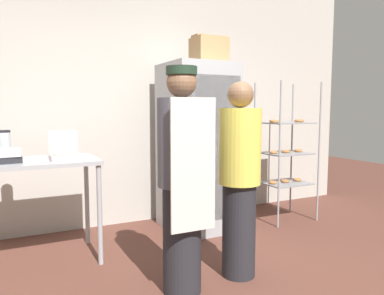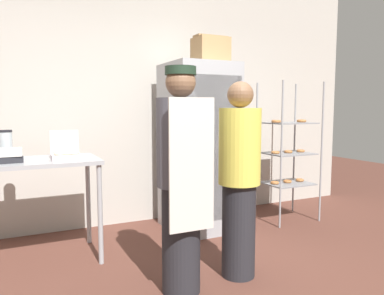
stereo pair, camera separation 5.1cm
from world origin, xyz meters
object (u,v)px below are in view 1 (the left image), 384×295
object	(u,v)px
baking_rack	(286,153)
binder_stack	(0,156)
person_customer	(240,179)
cardboard_storage_box	(209,51)
refrigerator	(197,148)
blender_pitcher	(4,146)
donut_box	(65,154)
person_baker	(182,178)

from	to	relation	value
baking_rack	binder_stack	bearing A→B (deg)	-177.19
person_customer	cardboard_storage_box	bearing A→B (deg)	72.37
refrigerator	blender_pitcher	xyz separation A→B (m)	(-1.95, -0.02, 0.11)
refrigerator	baking_rack	world-z (taller)	refrigerator
blender_pitcher	donut_box	bearing A→B (deg)	-34.48
blender_pitcher	refrigerator	bearing A→B (deg)	0.57
baking_rack	person_baker	bearing A→B (deg)	-149.50
blender_pitcher	cardboard_storage_box	world-z (taller)	cardboard_storage_box
blender_pitcher	person_customer	bearing A→B (deg)	-35.84
refrigerator	baking_rack	size ratio (longest dim) A/B	1.11
baking_rack	blender_pitcher	bearing A→B (deg)	177.55
donut_box	blender_pitcher	world-z (taller)	same
person_customer	donut_box	bearing A→B (deg)	143.64
blender_pitcher	person_customer	xyz separation A→B (m)	(1.70, -1.23, -0.23)
baking_rack	blender_pitcher	distance (m)	3.12
person_baker	person_customer	bearing A→B (deg)	5.49
binder_stack	cardboard_storage_box	world-z (taller)	cardboard_storage_box
blender_pitcher	cardboard_storage_box	xyz separation A→B (m)	(2.09, 0.01, 0.98)
blender_pitcher	cardboard_storage_box	distance (m)	2.31
cardboard_storage_box	donut_box	bearing A→B (deg)	-168.27
donut_box	binder_stack	size ratio (longest dim) A/B	0.76
blender_pitcher	cardboard_storage_box	bearing A→B (deg)	0.21
baking_rack	person_customer	world-z (taller)	baking_rack
binder_stack	blender_pitcher	bearing A→B (deg)	83.10
binder_stack	person_baker	size ratio (longest dim) A/B	0.20
donut_box	cardboard_storage_box	bearing A→B (deg)	11.73
blender_pitcher	binder_stack	size ratio (longest dim) A/B	0.76
refrigerator	binder_stack	world-z (taller)	refrigerator
refrigerator	person_customer	distance (m)	1.28
baking_rack	donut_box	size ratio (longest dim) A/B	6.61
refrigerator	baking_rack	xyz separation A→B (m)	(1.16, -0.15, -0.11)
baking_rack	refrigerator	bearing A→B (deg)	172.51
donut_box	refrigerator	bearing A→B (deg)	13.26
refrigerator	binder_stack	distance (m)	2.01
binder_stack	donut_box	bearing A→B (deg)	-4.51
cardboard_storage_box	person_customer	bearing A→B (deg)	-107.63
blender_pitcher	person_customer	size ratio (longest dim) A/B	0.16
donut_box	binder_stack	world-z (taller)	donut_box
donut_box	baking_rack	bearing A→B (deg)	4.23
donut_box	blender_pitcher	bearing A→B (deg)	145.52
refrigerator	donut_box	distance (m)	1.52
binder_stack	cardboard_storage_box	size ratio (longest dim) A/B	0.91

